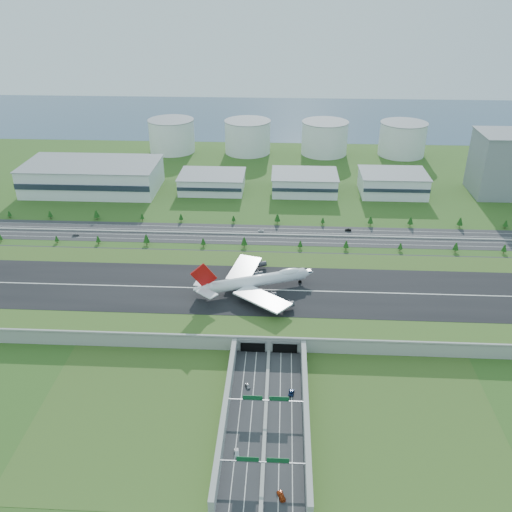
{
  "coord_description": "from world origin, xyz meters",
  "views": [
    {
      "loc": [
        5.31,
        -281.98,
        179.43
      ],
      "look_at": [
        -11.3,
        35.0,
        12.86
      ],
      "focal_mm": 38.0,
      "sensor_mm": 36.0,
      "label": 1
    }
  ],
  "objects_px": {
    "car_5": "(348,230)",
    "car_7": "(261,231)",
    "fuel_tank_a": "(172,136)",
    "car_1": "(237,453)",
    "car_0": "(248,386)",
    "car_2": "(291,392)",
    "boeing_747": "(255,281)",
    "car_3": "(281,496)",
    "car_4": "(75,235)",
    "office_tower": "(501,164)"
  },
  "relations": [
    {
      "from": "office_tower",
      "to": "car_1",
      "type": "bearing_deg",
      "value": -123.82
    },
    {
      "from": "office_tower",
      "to": "car_4",
      "type": "distance_m",
      "value": 370.35
    },
    {
      "from": "fuel_tank_a",
      "to": "car_2",
      "type": "relative_size",
      "value": 9.39
    },
    {
      "from": "car_3",
      "to": "car_4",
      "type": "height_order",
      "value": "car_4"
    },
    {
      "from": "office_tower",
      "to": "car_5",
      "type": "relative_size",
      "value": 10.93
    },
    {
      "from": "office_tower",
      "to": "fuel_tank_a",
      "type": "height_order",
      "value": "office_tower"
    },
    {
      "from": "car_3",
      "to": "car_7",
      "type": "distance_m",
      "value": 241.61
    },
    {
      "from": "car_0",
      "to": "car_5",
      "type": "bearing_deg",
      "value": 47.59
    },
    {
      "from": "office_tower",
      "to": "car_5",
      "type": "distance_m",
      "value": 170.64
    },
    {
      "from": "office_tower",
      "to": "boeing_747",
      "type": "distance_m",
      "value": 287.21
    },
    {
      "from": "fuel_tank_a",
      "to": "boeing_747",
      "type": "height_order",
      "value": "fuel_tank_a"
    },
    {
      "from": "car_5",
      "to": "car_7",
      "type": "distance_m",
      "value": 68.27
    },
    {
      "from": "fuel_tank_a",
      "to": "car_3",
      "type": "xyz_separation_m",
      "value": [
        127.59,
        -450.18,
        -16.56
      ]
    },
    {
      "from": "office_tower",
      "to": "car_7",
      "type": "height_order",
      "value": "office_tower"
    },
    {
      "from": "car_5",
      "to": "car_7",
      "type": "relative_size",
      "value": 1.09
    },
    {
      "from": "boeing_747",
      "to": "car_0",
      "type": "xyz_separation_m",
      "value": [
        0.41,
        -77.73,
        -13.94
      ]
    },
    {
      "from": "boeing_747",
      "to": "car_0",
      "type": "bearing_deg",
      "value": -109.97
    },
    {
      "from": "boeing_747",
      "to": "car_3",
      "type": "xyz_separation_m",
      "value": [
        17.43,
        -139.49,
        -13.8
      ]
    },
    {
      "from": "car_5",
      "to": "car_7",
      "type": "xyz_separation_m",
      "value": [
        -68.11,
        -4.69,
        -0.16
      ]
    },
    {
      "from": "fuel_tank_a",
      "to": "car_3",
      "type": "height_order",
      "value": "fuel_tank_a"
    },
    {
      "from": "car_1",
      "to": "car_3",
      "type": "xyz_separation_m",
      "value": [
        18.83,
        -19.9,
        0.02
      ]
    },
    {
      "from": "car_1",
      "to": "car_4",
      "type": "distance_m",
      "value": 249.29
    },
    {
      "from": "office_tower",
      "to": "boeing_747",
      "type": "height_order",
      "value": "office_tower"
    },
    {
      "from": "car_2",
      "to": "car_7",
      "type": "bearing_deg",
      "value": -75.94
    },
    {
      "from": "office_tower",
      "to": "boeing_747",
      "type": "relative_size",
      "value": 0.74
    },
    {
      "from": "car_0",
      "to": "car_4",
      "type": "height_order",
      "value": "car_4"
    },
    {
      "from": "car_1",
      "to": "car_5",
      "type": "relative_size",
      "value": 0.97
    },
    {
      "from": "fuel_tank_a",
      "to": "car_0",
      "type": "height_order",
      "value": "fuel_tank_a"
    },
    {
      "from": "car_3",
      "to": "car_7",
      "type": "bearing_deg",
      "value": -106.35
    },
    {
      "from": "car_1",
      "to": "car_3",
      "type": "bearing_deg",
      "value": -57.77
    },
    {
      "from": "fuel_tank_a",
      "to": "car_1",
      "type": "distance_m",
      "value": 444.12
    },
    {
      "from": "fuel_tank_a",
      "to": "boeing_747",
      "type": "xyz_separation_m",
      "value": [
        110.16,
        -310.7,
        -2.76
      ]
    },
    {
      "from": "fuel_tank_a",
      "to": "car_7",
      "type": "distance_m",
      "value": 236.61
    },
    {
      "from": "car_0",
      "to": "car_2",
      "type": "distance_m",
      "value": 21.53
    },
    {
      "from": "car_2",
      "to": "car_7",
      "type": "xyz_separation_m",
      "value": [
        -22.69,
        182.75,
        -0.07
      ]
    },
    {
      "from": "car_5",
      "to": "car_3",
      "type": "bearing_deg",
      "value": -10.05
    },
    {
      "from": "car_0",
      "to": "car_2",
      "type": "xyz_separation_m",
      "value": [
        21.23,
        -3.61,
        0.06
      ]
    },
    {
      "from": "office_tower",
      "to": "car_2",
      "type": "distance_m",
      "value": 335.97
    },
    {
      "from": "office_tower",
      "to": "car_0",
      "type": "bearing_deg",
      "value": -127.45
    },
    {
      "from": "car_1",
      "to": "car_4",
      "type": "relative_size",
      "value": 0.98
    },
    {
      "from": "boeing_747",
      "to": "car_1",
      "type": "height_order",
      "value": "boeing_747"
    },
    {
      "from": "fuel_tank_a",
      "to": "car_3",
      "type": "relative_size",
      "value": 8.88
    },
    {
      "from": "car_0",
      "to": "car_2",
      "type": "height_order",
      "value": "car_2"
    },
    {
      "from": "car_0",
      "to": "car_5",
      "type": "relative_size",
      "value": 0.8
    },
    {
      "from": "car_0",
      "to": "car_1",
      "type": "height_order",
      "value": "car_1"
    },
    {
      "from": "office_tower",
      "to": "car_0",
      "type": "distance_m",
      "value": 345.45
    },
    {
      "from": "car_3",
      "to": "car_5",
      "type": "distance_m",
      "value": 250.55
    },
    {
      "from": "boeing_747",
      "to": "car_5",
      "type": "bearing_deg",
      "value": 37.43
    },
    {
      "from": "fuel_tank_a",
      "to": "car_4",
      "type": "bearing_deg",
      "value": -98.26
    },
    {
      "from": "boeing_747",
      "to": "car_3",
      "type": "height_order",
      "value": "boeing_747"
    }
  ]
}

